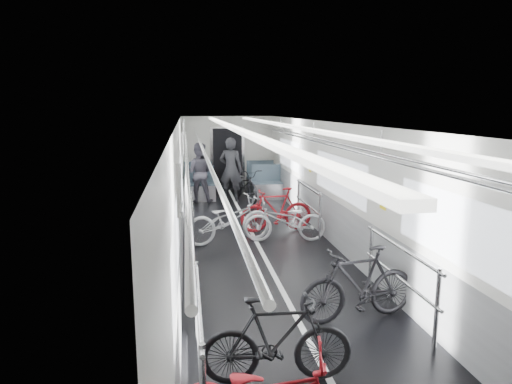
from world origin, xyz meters
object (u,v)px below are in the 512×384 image
person_seated (199,173)px  person_standing (231,169)px  bike_left_far (229,220)px  bike_aisle (245,185)px  bike_right_mid (285,221)px  bike_right_near (359,284)px  bike_left_mid (277,340)px  bike_right_far (276,210)px

person_seated → person_standing: bearing=-172.8°
bike_left_far → bike_aisle: 4.21m
bike_right_mid → bike_aisle: size_ratio=0.92×
bike_left_far → bike_aisle: bike_aisle is taller
bike_right_near → person_seated: 7.99m
bike_left_mid → bike_aisle: size_ratio=0.83×
bike_right_near → bike_right_far: 4.33m
bike_right_mid → bike_aisle: bearing=-170.1°
bike_right_mid → bike_right_far: size_ratio=1.03×
bike_right_far → person_standing: person_standing is taller
bike_right_mid → person_standing: 4.30m
bike_aisle → person_seated: bearing=164.2°
bike_right_far → bike_left_far: bearing=-63.6°
bike_right_near → bike_left_mid: bearing=-56.5°
bike_right_mid → person_standing: bearing=-164.6°
bike_right_far → bike_aisle: bearing=178.6°
bike_left_mid → person_seated: size_ratio=0.88×
person_seated → bike_right_near: bearing=111.4°
bike_left_far → person_standing: person_standing is taller
bike_left_mid → bike_right_far: size_ratio=0.93×
bike_right_near → person_standing: size_ratio=0.87×
bike_left_mid → bike_right_far: bearing=-7.7°
bike_right_mid → person_seated: person_seated is taller
bike_left_mid → person_seated: bearing=6.6°
bike_left_far → bike_right_mid: (1.13, -0.09, -0.04)m
person_seated → bike_left_far: bearing=104.9°
person_standing → bike_right_near: bearing=116.3°
person_seated → bike_left_mid: bearing=101.6°
bike_right_near → bike_right_far: (-0.20, 4.32, 0.00)m
bike_right_far → person_standing: 3.52m
bike_right_near → bike_right_mid: 3.55m
bike_left_far → bike_right_near: 3.86m
bike_left_mid → bike_aisle: (0.84, 8.93, 0.02)m
person_seated → bike_right_mid: bearing=119.2°
bike_aisle → bike_left_far: bearing=-116.7°
bike_left_far → person_standing: size_ratio=0.97×
bike_right_near → bike_left_far: bearing=-169.1°
bike_right_far → bike_right_mid: bearing=-3.7°
bike_left_mid → bike_right_mid: size_ratio=0.91×
bike_left_far → bike_right_far: size_ratio=1.11×
bike_left_mid → bike_left_far: bike_left_far is taller
bike_aisle → person_standing: (-0.41, 0.00, 0.45)m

